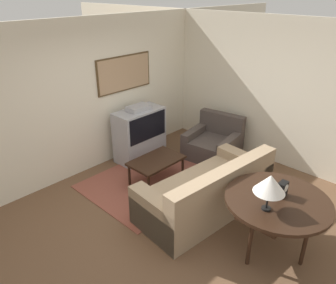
# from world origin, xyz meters

# --- Properties ---
(ground_plane) EXTENTS (12.00, 12.00, 0.00)m
(ground_plane) POSITION_xyz_m (0.00, 0.00, 0.00)
(ground_plane) COLOR brown
(wall_back) EXTENTS (12.00, 0.10, 2.70)m
(wall_back) POSITION_xyz_m (0.01, 2.13, 1.35)
(wall_back) COLOR beige
(wall_back) RESTS_ON ground_plane
(wall_right) EXTENTS (0.06, 12.00, 2.70)m
(wall_right) POSITION_xyz_m (2.63, 0.00, 1.35)
(wall_right) COLOR beige
(wall_right) RESTS_ON ground_plane
(area_rug) EXTENTS (2.19, 1.74, 0.01)m
(area_rug) POSITION_xyz_m (0.43, 0.93, 0.01)
(area_rug) COLOR brown
(area_rug) RESTS_ON ground_plane
(tv) EXTENTS (0.98, 0.50, 1.10)m
(tv) POSITION_xyz_m (0.89, 1.72, 0.52)
(tv) COLOR #9E9EA3
(tv) RESTS_ON ground_plane
(couch) EXTENTS (2.18, 1.15, 0.88)m
(couch) POSITION_xyz_m (0.44, -0.29, 0.31)
(couch) COLOR #9E8466
(couch) RESTS_ON ground_plane
(armchair) EXTENTS (1.06, 1.07, 0.82)m
(armchair) POSITION_xyz_m (1.96, 0.72, 0.27)
(armchair) COLOR #473D38
(armchair) RESTS_ON ground_plane
(coffee_table) EXTENTS (0.93, 0.58, 0.44)m
(coffee_table) POSITION_xyz_m (0.50, 0.86, 0.39)
(coffee_table) COLOR black
(coffee_table) RESTS_ON ground_plane
(console_table) EXTENTS (1.29, 1.29, 0.77)m
(console_table) POSITION_xyz_m (0.40, -1.38, 0.71)
(console_table) COLOR black
(console_table) RESTS_ON ground_plane
(table_lamp) EXTENTS (0.36, 0.36, 0.46)m
(table_lamp) POSITION_xyz_m (0.11, -1.37, 1.12)
(table_lamp) COLOR black
(table_lamp) RESTS_ON console_table
(mantel_clock) EXTENTS (0.14, 0.10, 0.19)m
(mantel_clock) POSITION_xyz_m (0.49, -1.38, 0.87)
(mantel_clock) COLOR black
(mantel_clock) RESTS_ON console_table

